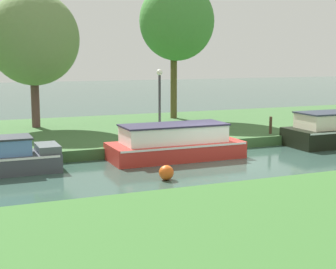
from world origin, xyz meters
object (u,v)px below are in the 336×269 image
Objects in this scene: red_barge at (175,143)px; mooring_post_near at (271,125)px; willow_tree_right at (177,22)px; willow_tree_centre at (34,39)px; lamp_post at (160,95)px; channel_buoy at (166,173)px.

red_barge reaches higher than mooring_post_near.
red_barge is 0.68× the size of willow_tree_right.
willow_tree_centre is at bearing -174.63° from willow_tree_right.
lamp_post is at bearing 81.53° from red_barge.
willow_tree_right is 9.60× the size of mooring_post_near.
lamp_post is 5.03m from mooring_post_near.
willow_tree_right is at bearing 59.98° from lamp_post.
lamp_post is at bearing -48.37° from willow_tree_centre.
red_barge is 0.79× the size of willow_tree_centre.
lamp_post is 5.89m from channel_buoy.
willow_tree_right is at bearing 65.88° from red_barge.
mooring_post_near is (8.97, -5.65, -3.69)m from willow_tree_centre.
mooring_post_near is at bearing -32.20° from willow_tree_centre.
willow_tree_centre is 11.09m from channel_buoy.
willow_tree_right reaches higher than mooring_post_near.
mooring_post_near is at bearing 15.98° from red_barge.
red_barge is 3.26m from channel_buoy.
lamp_post reaches higher than channel_buoy.
willow_tree_right is 7.09m from lamp_post.
willow_tree_centre reaches higher than channel_buoy.
red_barge reaches higher than channel_buoy.
lamp_post is at bearing 70.28° from channel_buoy.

